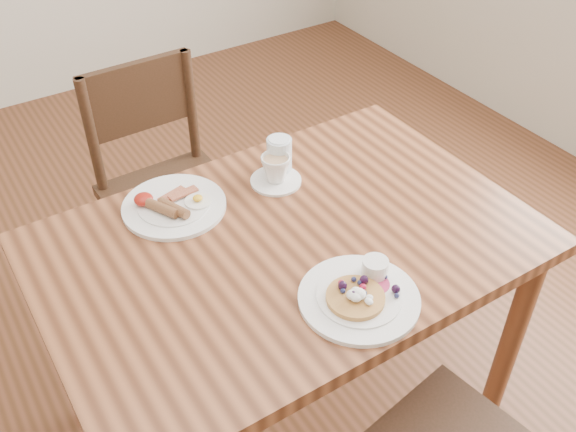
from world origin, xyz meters
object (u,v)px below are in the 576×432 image
object	(u,v)px
teacup_saucer	(276,171)
pancake_plate	(360,294)
dining_table	(288,267)
water_glass	(279,155)
breakfast_plate	(173,205)
chair_far	(166,183)

from	to	relation	value
teacup_saucer	pancake_plate	bearing A→B (deg)	-98.94
dining_table	pancake_plate	bearing A→B (deg)	-84.67
dining_table	water_glass	size ratio (longest dim) A/B	11.68
pancake_plate	teacup_saucer	distance (m)	0.48
pancake_plate	breakfast_plate	size ratio (longest dim) A/B	1.00
dining_table	breakfast_plate	size ratio (longest dim) A/B	4.44
pancake_plate	water_glass	bearing A→B (deg)	77.75
dining_table	breakfast_plate	bearing A→B (deg)	126.07
chair_far	pancake_plate	bearing A→B (deg)	92.59
dining_table	pancake_plate	size ratio (longest dim) A/B	4.44
pancake_plate	breakfast_plate	world-z (taller)	pancake_plate
dining_table	breakfast_plate	world-z (taller)	breakfast_plate
breakfast_plate	teacup_saucer	distance (m)	0.29
dining_table	teacup_saucer	xyz separation A→B (m)	(0.10, 0.21, 0.14)
teacup_saucer	dining_table	bearing A→B (deg)	-114.60
chair_far	water_glass	size ratio (longest dim) A/B	8.56
chair_far	water_glass	world-z (taller)	chair_far
chair_far	breakfast_plate	size ratio (longest dim) A/B	3.26
chair_far	breakfast_plate	bearing A→B (deg)	70.59
chair_far	water_glass	distance (m)	0.58
breakfast_plate	teacup_saucer	xyz separation A→B (m)	(0.29, -0.04, 0.03)
water_glass	chair_far	bearing A→B (deg)	110.58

